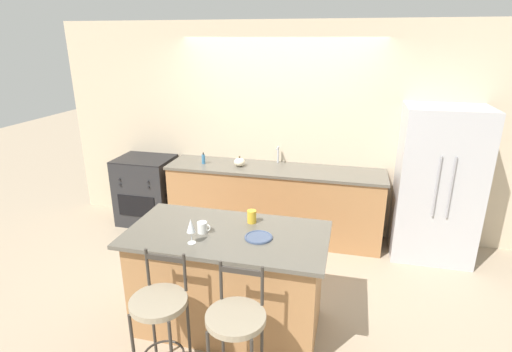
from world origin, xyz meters
name	(u,v)px	position (x,y,z in m)	size (l,w,h in m)	color
ground_plane	(268,247)	(0.00, 0.00, 0.00)	(18.00, 18.00, 0.00)	tan
wall_back	(280,130)	(0.00, 0.68, 1.35)	(6.00, 0.07, 2.70)	beige
back_counter	(274,202)	(0.00, 0.37, 0.47)	(2.75, 0.66, 0.94)	#A87547
sink_faucet	(278,153)	(0.00, 0.57, 1.08)	(0.02, 0.13, 0.22)	#ADAFB5
kitchen_island	(228,279)	(-0.05, -1.46, 0.47)	(1.71, 0.88, 0.93)	#A87547
refrigerator	(437,184)	(1.91, 0.33, 0.90)	(0.89, 0.70, 1.79)	#BCBCC1
oven_range	(147,190)	(-1.82, 0.36, 0.47)	(0.74, 0.63, 0.94)	#28282B
bar_stool_near	(160,314)	(-0.34, -2.17, 0.58)	(0.42, 0.42, 1.02)	#332D28
bar_stool_far	(236,330)	(0.24, -2.20, 0.58)	(0.42, 0.42, 1.02)	#332D28
dinner_plate	(259,237)	(0.23, -1.49, 0.94)	(0.23, 0.23, 0.02)	#425170
wine_glass	(191,226)	(-0.27, -1.70, 1.08)	(0.07, 0.07, 0.21)	white
coffee_mug	(203,227)	(-0.25, -1.51, 0.98)	(0.12, 0.08, 0.10)	white
tumbler_cup	(252,217)	(0.11, -1.22, 0.99)	(0.08, 0.08, 0.12)	gold
pumpkin_decoration	(240,162)	(-0.45, 0.31, 0.99)	(0.14, 0.14, 0.13)	beige
soap_bottle	(203,159)	(-0.93, 0.31, 1.00)	(0.04, 0.04, 0.15)	teal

